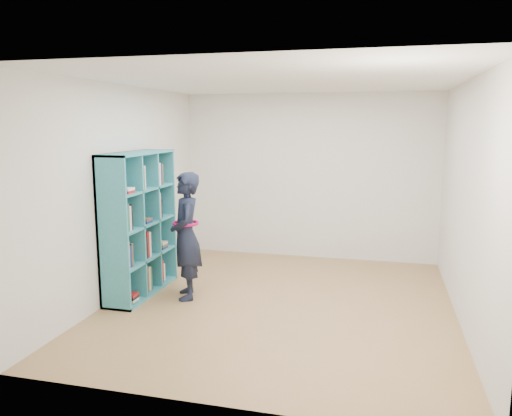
# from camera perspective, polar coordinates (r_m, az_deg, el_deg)

# --- Properties ---
(floor) EXTENTS (4.50, 4.50, 0.00)m
(floor) POSITION_cam_1_polar(r_m,az_deg,el_deg) (6.07, 2.72, -10.93)
(floor) COLOR olive
(floor) RESTS_ON ground
(ceiling) EXTENTS (4.50, 4.50, 0.00)m
(ceiling) POSITION_cam_1_polar(r_m,az_deg,el_deg) (5.71, 2.93, 14.33)
(ceiling) COLOR white
(ceiling) RESTS_ON wall_back
(wall_left) EXTENTS (0.02, 4.50, 2.60)m
(wall_left) POSITION_cam_1_polar(r_m,az_deg,el_deg) (6.44, -14.90, 1.89)
(wall_left) COLOR silver
(wall_left) RESTS_ON floor
(wall_right) EXTENTS (0.02, 4.50, 2.60)m
(wall_right) POSITION_cam_1_polar(r_m,az_deg,el_deg) (5.70, 22.92, 0.49)
(wall_right) COLOR silver
(wall_right) RESTS_ON floor
(wall_back) EXTENTS (4.00, 0.02, 2.60)m
(wall_back) POSITION_cam_1_polar(r_m,az_deg,el_deg) (7.95, 6.05, 3.57)
(wall_back) COLOR silver
(wall_back) RESTS_ON floor
(wall_front) EXTENTS (4.00, 0.02, 2.60)m
(wall_front) POSITION_cam_1_polar(r_m,az_deg,el_deg) (3.61, -4.32, -3.72)
(wall_front) COLOR silver
(wall_front) RESTS_ON floor
(bookshelf) EXTENTS (0.39, 1.34, 1.79)m
(bookshelf) POSITION_cam_1_polar(r_m,az_deg,el_deg) (6.43, -13.40, -1.98)
(bookshelf) COLOR teal
(bookshelf) RESTS_ON floor
(person) EXTENTS (0.57, 0.67, 1.56)m
(person) POSITION_cam_1_polar(r_m,az_deg,el_deg) (6.14, -8.00, -3.17)
(person) COLOR black
(person) RESTS_ON floor
(smartphone) EXTENTS (0.06, 0.08, 0.12)m
(smartphone) POSITION_cam_1_polar(r_m,az_deg,el_deg) (6.19, -9.42, -2.15)
(smartphone) COLOR silver
(smartphone) RESTS_ON person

